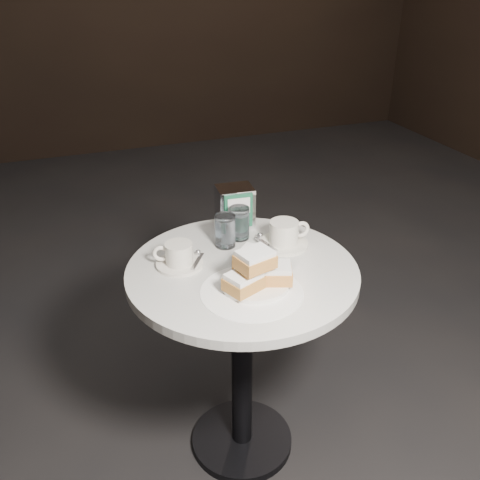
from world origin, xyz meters
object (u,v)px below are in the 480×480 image
Objects in this scene: coffee_cup_left at (179,256)px; coffee_cup_right at (284,235)px; water_glass_right at (239,223)px; beignet_plate at (256,272)px; cafe_table at (242,321)px; water_glass_left at (225,231)px; napkin_dispenser at (235,207)px.

coffee_cup_right is at bearing 19.62° from coffee_cup_left.
coffee_cup_right is at bearing -39.47° from water_glass_right.
beignet_plate is at bearing -129.55° from coffee_cup_right.
cafe_table is 6.94× the size of water_glass_left.
coffee_cup_left is 1.66× the size of water_glass_right.
coffee_cup_left is 0.32m from napkin_dispenser.
beignet_plate is at bearing -89.76° from water_glass_left.
water_glass_right is at bearing 78.62° from beignet_plate.
water_glass_left is at bearing 163.04° from coffee_cup_right.
water_glass_left is 0.99× the size of water_glass_right.
coffee_cup_right is 1.22× the size of napkin_dispenser.
cafe_table is 4.12× the size of coffee_cup_left.
coffee_cup_left is (-0.17, 0.19, -0.02)m from beignet_plate.
water_glass_right is at bearing 72.46° from cafe_table.
coffee_cup_left is 0.35m from coffee_cup_right.
water_glass_left is at bearing 40.59° from coffee_cup_left.
cafe_table is 3.40× the size of beignet_plate.
water_glass_right reaches higher than water_glass_left.
water_glass_left reaches higher than coffee_cup_left.
coffee_cup_right is 1.58× the size of water_glass_right.
beignet_plate is 1.55× the size of napkin_dispenser.
cafe_table is 0.27m from beignet_plate.
beignet_plate is 0.26m from water_glass_left.
water_glass_right is at bearing 42.67° from coffee_cup_left.
beignet_plate is 2.04× the size of water_glass_left.
coffee_cup_left is (-0.17, 0.08, 0.23)m from cafe_table.
coffee_cup_left is at bearing -176.42° from coffee_cup_right.
coffee_cup_right is at bearing -19.37° from water_glass_left.
beignet_plate reaches higher than water_glass_right.
cafe_table is 6.86× the size of water_glass_right.
beignet_plate is 0.40m from napkin_dispenser.
beignet_plate is at bearing -29.26° from coffee_cup_left.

